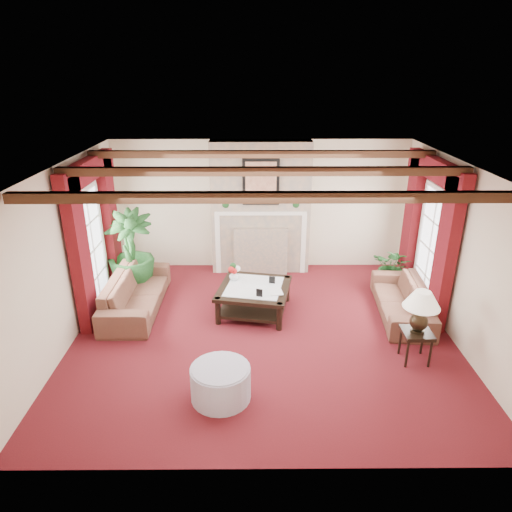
{
  "coord_description": "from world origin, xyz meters",
  "views": [
    {
      "loc": [
        -0.16,
        -6.4,
        3.98
      ],
      "look_at": [
        -0.11,
        0.4,
        1.18
      ],
      "focal_mm": 32.0,
      "sensor_mm": 36.0,
      "label": 1
    }
  ],
  "objects_px": {
    "potted_palm": "(132,268)",
    "side_table": "(415,346)",
    "sofa_left": "(135,287)",
    "sofa_right": "(403,294)",
    "ottoman": "(221,383)",
    "coffee_table": "(254,299)"
  },
  "relations": [
    {
      "from": "potted_palm",
      "to": "side_table",
      "type": "height_order",
      "value": "potted_palm"
    },
    {
      "from": "sofa_left",
      "to": "potted_palm",
      "type": "bearing_deg",
      "value": 17.29
    },
    {
      "from": "sofa_right",
      "to": "side_table",
      "type": "height_order",
      "value": "sofa_right"
    },
    {
      "from": "side_table",
      "to": "ottoman",
      "type": "xyz_separation_m",
      "value": [
        -2.78,
        -0.81,
        -0.02
      ]
    },
    {
      "from": "sofa_left",
      "to": "sofa_right",
      "type": "distance_m",
      "value": 4.66
    },
    {
      "from": "sofa_left",
      "to": "coffee_table",
      "type": "relative_size",
      "value": 1.82
    },
    {
      "from": "sofa_left",
      "to": "coffee_table",
      "type": "distance_m",
      "value": 2.1
    },
    {
      "from": "sofa_right",
      "to": "coffee_table",
      "type": "bearing_deg",
      "value": -87.36
    },
    {
      "from": "sofa_right",
      "to": "ottoman",
      "type": "height_order",
      "value": "sofa_right"
    },
    {
      "from": "sofa_left",
      "to": "sofa_right",
      "type": "height_order",
      "value": "sofa_left"
    },
    {
      "from": "potted_palm",
      "to": "side_table",
      "type": "xyz_separation_m",
      "value": [
        4.68,
        -2.38,
        -0.2
      ]
    },
    {
      "from": "coffee_table",
      "to": "sofa_right",
      "type": "bearing_deg",
      "value": 8.6
    },
    {
      "from": "potted_palm",
      "to": "coffee_table",
      "type": "bearing_deg",
      "value": -21.43
    },
    {
      "from": "sofa_right",
      "to": "coffee_table",
      "type": "xyz_separation_m",
      "value": [
        -2.56,
        0.11,
        -0.14
      ]
    },
    {
      "from": "sofa_right",
      "to": "potted_palm",
      "type": "height_order",
      "value": "potted_palm"
    },
    {
      "from": "sofa_left",
      "to": "coffee_table",
      "type": "height_order",
      "value": "sofa_left"
    },
    {
      "from": "sofa_right",
      "to": "side_table",
      "type": "bearing_deg",
      "value": -4.2
    },
    {
      "from": "sofa_right",
      "to": "potted_palm",
      "type": "relative_size",
      "value": 1.18
    },
    {
      "from": "ottoman",
      "to": "side_table",
      "type": "bearing_deg",
      "value": 16.17
    },
    {
      "from": "sofa_left",
      "to": "potted_palm",
      "type": "xyz_separation_m",
      "value": [
        -0.24,
        0.78,
        0.02
      ]
    },
    {
      "from": "sofa_left",
      "to": "potted_palm",
      "type": "distance_m",
      "value": 0.82
    },
    {
      "from": "side_table",
      "to": "ottoman",
      "type": "height_order",
      "value": "side_table"
    }
  ]
}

